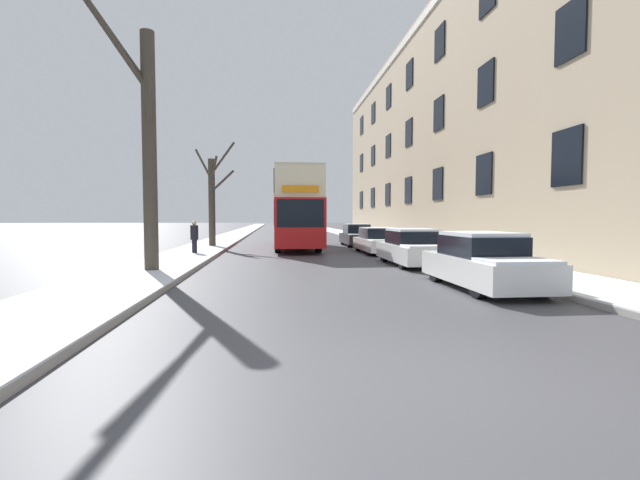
{
  "coord_description": "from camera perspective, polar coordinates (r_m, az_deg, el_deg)",
  "views": [
    {
      "loc": [
        -1.86,
        -4.45,
        1.8
      ],
      "look_at": [
        0.28,
        15.73,
        0.76
      ],
      "focal_mm": 24.0,
      "sensor_mm": 36.0,
      "label": 1
    }
  ],
  "objects": [
    {
      "name": "bare_tree_left_0",
      "position": [
        14.7,
        -22.14,
        11.86
      ],
      "size": [
        2.32,
        1.84,
        8.42
      ],
      "color": "#423A30",
      "rests_on": "ground"
    },
    {
      "name": "sidewalk_right",
      "position": [
        58.0,
        1.66,
        1.25
      ],
      "size": [
        2.82,
        130.0,
        0.16
      ],
      "color": "gray",
      "rests_on": "ground"
    },
    {
      "name": "ground_plane",
      "position": [
        5.15,
        16.33,
        -17.67
      ],
      "size": [
        320.0,
        320.0,
        0.0
      ],
      "primitive_type": "plane",
      "color": "#424247"
    },
    {
      "name": "terrace_facade_right",
      "position": [
        32.31,
        19.61,
        12.64
      ],
      "size": [
        9.1,
        42.61,
        14.66
      ],
      "color": "tan",
      "rests_on": "ground"
    },
    {
      "name": "bare_tree_left_1",
      "position": [
        26.35,
        -14.17,
        5.68
      ],
      "size": [
        2.81,
        3.57,
        6.29
      ],
      "color": "#423A30",
      "rests_on": "ground"
    },
    {
      "name": "sidewalk_left",
      "position": [
        57.62,
        -10.11,
        1.19
      ],
      "size": [
        2.82,
        130.0,
        0.16
      ],
      "color": "gray",
      "rests_on": "ground"
    },
    {
      "name": "pedestrian_left_sidewalk",
      "position": [
        21.04,
        -16.41,
        0.43
      ],
      "size": [
        0.37,
        0.37,
        1.68
      ],
      "rotation": [
        0.0,
        0.0,
        2.14
      ],
      "color": "black",
      "rests_on": "ground"
    },
    {
      "name": "parked_car_2",
      "position": [
        22.18,
        7.77,
        -0.15
      ],
      "size": [
        1.8,
        4.56,
        1.32
      ],
      "color": "silver",
      "rests_on": "ground"
    },
    {
      "name": "parked_car_0",
      "position": [
        11.69,
        20.95,
        -2.84
      ],
      "size": [
        1.75,
        4.22,
        1.44
      ],
      "color": "silver",
      "rests_on": "ground"
    },
    {
      "name": "parked_car_3",
      "position": [
        27.85,
        4.91,
        0.58
      ],
      "size": [
        1.69,
        4.16,
        1.43
      ],
      "color": "black",
      "rests_on": "ground"
    },
    {
      "name": "parked_car_1",
      "position": [
        16.8,
        12.34,
        -1.06
      ],
      "size": [
        1.86,
        4.37,
        1.39
      ],
      "color": "silver",
      "rests_on": "ground"
    },
    {
      "name": "double_decker_bus",
      "position": [
        25.5,
        -3.33,
        4.5
      ],
      "size": [
        2.51,
        10.6,
        4.43
      ],
      "color": "red",
      "rests_on": "ground"
    }
  ]
}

